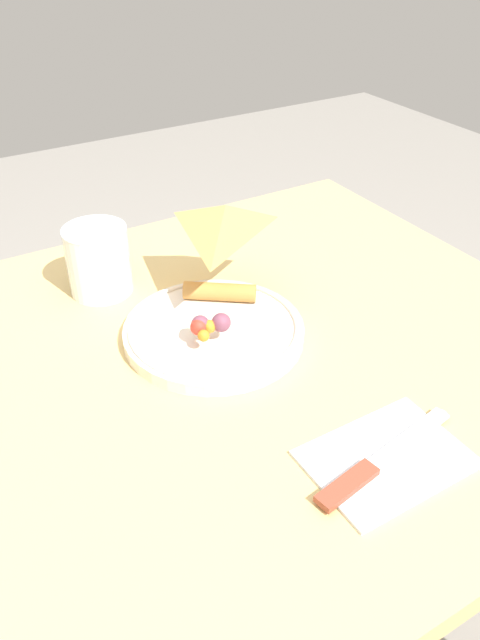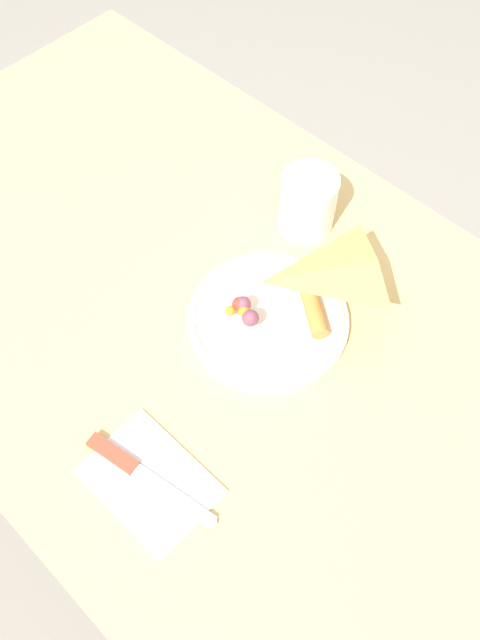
{
  "view_description": "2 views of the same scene",
  "coord_description": "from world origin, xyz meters",
  "px_view_note": "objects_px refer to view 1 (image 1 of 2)",
  "views": [
    {
      "loc": [
        -0.15,
        -0.52,
        1.23
      ],
      "look_at": [
        0.15,
        -0.03,
        0.83
      ],
      "focal_mm": 35.0,
      "sensor_mm": 36.0,
      "label": 1
    },
    {
      "loc": [
        0.44,
        -0.32,
        1.52
      ],
      "look_at": [
        0.14,
        -0.01,
        0.81
      ],
      "focal_mm": 35.0,
      "sensor_mm": 36.0,
      "label": 2
    }
  ],
  "objects_px": {
    "milk_glass": "(98,261)",
    "napkin_folded": "(386,458)",
    "dining_table": "(125,465)",
    "plate_pizza": "(214,328)",
    "butter_knife": "(381,460)"
  },
  "relations": [
    {
      "from": "dining_table",
      "to": "butter_knife",
      "type": "xyz_separation_m",
      "value": [
        0.19,
        -0.23,
        0.12
      ]
    },
    {
      "from": "napkin_folded",
      "to": "butter_knife",
      "type": "bearing_deg",
      "value": -170.28
    },
    {
      "from": "napkin_folded",
      "to": "butter_knife",
      "type": "relative_size",
      "value": 0.81
    },
    {
      "from": "milk_glass",
      "to": "plate_pizza",
      "type": "bearing_deg",
      "value": -65.85
    },
    {
      "from": "milk_glass",
      "to": "napkin_folded",
      "type": "height_order",
      "value": "milk_glass"
    },
    {
      "from": "milk_glass",
      "to": "napkin_folded",
      "type": "bearing_deg",
      "value": -73.85
    },
    {
      "from": "milk_glass",
      "to": "napkin_folded",
      "type": "xyz_separation_m",
      "value": [
        0.13,
        -0.45,
        -0.05
      ]
    },
    {
      "from": "napkin_folded",
      "to": "butter_knife",
      "type": "distance_m",
      "value": 0.01
    },
    {
      "from": "plate_pizza",
      "to": "milk_glass",
      "type": "xyz_separation_m",
      "value": [
        -0.08,
        0.18,
        0.03
      ]
    },
    {
      "from": "dining_table",
      "to": "plate_pizza",
      "type": "xyz_separation_m",
      "value": [
        0.15,
        0.04,
        0.13
      ]
    },
    {
      "from": "butter_knife",
      "to": "milk_glass",
      "type": "bearing_deg",
      "value": 95.26
    },
    {
      "from": "napkin_folded",
      "to": "butter_knife",
      "type": "xyz_separation_m",
      "value": [
        -0.01,
        -0.0,
        0.0
      ]
    },
    {
      "from": "butter_knife",
      "to": "napkin_folded",
      "type": "bearing_deg",
      "value": 0.0
    },
    {
      "from": "plate_pizza",
      "to": "butter_knife",
      "type": "height_order",
      "value": "plate_pizza"
    },
    {
      "from": "plate_pizza",
      "to": "milk_glass",
      "type": "height_order",
      "value": "milk_glass"
    }
  ]
}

